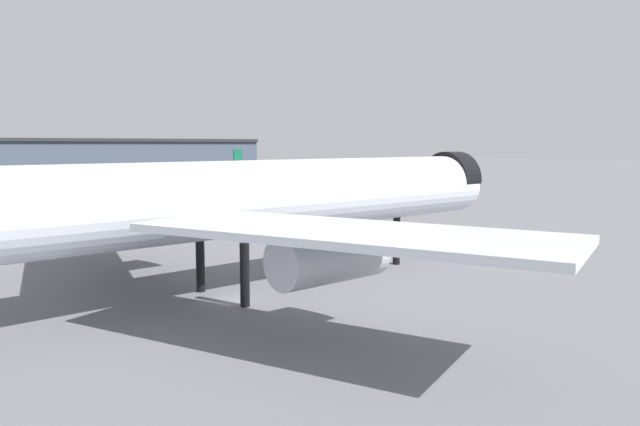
% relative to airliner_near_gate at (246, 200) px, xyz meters
% --- Properties ---
extents(ground, '(900.00, 900.00, 0.00)m').
position_rel_airliner_near_gate_xyz_m(ground, '(-1.81, -1.68, -8.43)').
color(ground, slate).
extents(airliner_near_gate, '(69.75, 62.96, 19.14)m').
position_rel_airliner_near_gate_xyz_m(airliner_near_gate, '(0.00, 0.00, 0.00)').
color(airliner_near_gate, silver).
rests_on(airliner_near_gate, ground).
extents(airliner_far_taxiway, '(37.21, 33.12, 11.51)m').
position_rel_airliner_near_gate_xyz_m(airliner_far_taxiway, '(52.62, 138.87, -3.35)').
color(airliner_far_taxiway, white).
rests_on(airliner_far_taxiway, ground).
extents(terminal_building, '(183.74, 35.95, 23.84)m').
position_rel_airliner_near_gate_xyz_m(terminal_building, '(7.48, 204.25, -0.50)').
color(terminal_building, '#3D4756').
rests_on(terminal_building, ground).
extents(baggage_cart_trailing, '(2.13, 2.54, 1.82)m').
position_rel_airliner_near_gate_xyz_m(baggage_cart_trailing, '(12.29, 38.88, -7.45)').
color(baggage_cart_trailing, black).
rests_on(baggage_cart_trailing, ground).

